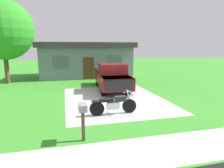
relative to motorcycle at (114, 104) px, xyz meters
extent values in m
plane|color=#398E2A|center=(0.69, 2.59, -0.47)|extent=(80.00, 80.00, 0.00)
cube|color=#ABABAB|center=(0.69, 2.59, -0.47)|extent=(5.73, 7.33, 0.01)
cube|color=#B4B4AF|center=(0.69, -3.41, -0.47)|extent=(36.00, 1.80, 0.01)
cylinder|color=black|center=(0.76, 0.02, -0.14)|extent=(0.66, 0.14, 0.66)
cylinder|color=black|center=(-0.79, -0.03, -0.14)|extent=(0.66, 0.14, 0.66)
cube|color=silver|center=(-0.04, 0.00, -0.05)|extent=(0.57, 0.28, 0.32)
cube|color=#28282D|center=(0.31, 0.01, 0.25)|extent=(0.53, 0.28, 0.24)
cube|color=black|center=(-0.34, -0.01, 0.23)|extent=(0.61, 0.30, 0.12)
cube|color=#28282D|center=(-0.79, -0.03, 0.23)|extent=(0.49, 0.22, 0.08)
cylinder|color=silver|center=(0.76, 0.02, 0.23)|extent=(0.33, 0.07, 0.77)
cylinder|color=silver|center=(0.76, 0.02, 0.55)|extent=(0.06, 0.70, 0.04)
sphere|color=silver|center=(0.88, 0.03, 0.41)|extent=(0.16, 0.16, 0.16)
cylinder|color=black|center=(1.88, 3.49, -0.05)|extent=(0.36, 0.86, 0.84)
cylinder|color=black|center=(0.24, 3.61, -0.05)|extent=(0.36, 0.86, 0.84)
cylinder|color=black|center=(2.13, 6.98, -0.05)|extent=(0.36, 0.86, 0.84)
cylinder|color=black|center=(0.50, 7.10, -0.05)|extent=(0.36, 0.86, 0.84)
cube|color=maroon|center=(1.19, 5.35, 0.33)|extent=(2.40, 5.73, 0.80)
cube|color=maroon|center=(1.06, 3.50, 0.63)|extent=(2.03, 2.03, 0.20)
cube|color=maroon|center=(1.16, 4.95, 1.08)|extent=(1.93, 2.03, 0.70)
cube|color=#3F4C56|center=(1.11, 4.15, 0.98)|extent=(1.71, 0.28, 0.60)
cube|color=black|center=(1.31, 6.89, 0.58)|extent=(2.07, 2.53, 0.50)
cube|color=black|center=(0.99, 2.57, 0.33)|extent=(1.70, 0.22, 0.64)
cube|color=#4C3823|center=(-1.62, -2.25, 0.08)|extent=(0.10, 0.10, 1.10)
cube|color=gray|center=(-1.62, -2.25, 0.68)|extent=(0.26, 0.48, 0.22)
cylinder|color=brown|center=(-6.86, 9.77, 0.89)|extent=(0.36, 0.36, 2.72)
sphere|color=#2E9325|center=(-6.86, 9.77, 3.96)|extent=(4.91, 4.91, 4.91)
cube|color=slate|center=(0.12, 12.60, 1.03)|extent=(9.00, 5.00, 3.00)
cube|color=#383333|center=(0.12, 12.60, 2.78)|extent=(9.60, 5.60, 0.50)
cube|color=#4C2D19|center=(0.12, 10.07, 0.58)|extent=(1.00, 0.08, 2.10)
cube|color=#4C5966|center=(-2.40, 10.07, 1.23)|extent=(1.40, 0.06, 1.10)
cube|color=#4C5966|center=(2.64, 10.07, 1.23)|extent=(1.40, 0.06, 1.10)
camera|label=1|loc=(-2.14, -8.29, 2.58)|focal=31.16mm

